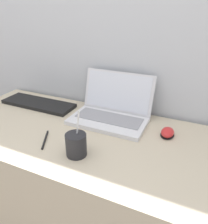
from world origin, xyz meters
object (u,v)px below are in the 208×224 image
at_px(drink_cup, 76,144).
at_px(computer_mouse, 168,133).
at_px(laptop, 112,110).
at_px(external_keyboard, 38,104).
at_px(pen, 45,140).

distance_m(drink_cup, computer_mouse, 0.42).
height_order(laptop, computer_mouse, laptop).
bearing_deg(external_keyboard, drink_cup, -34.93).
xyz_separation_m(drink_cup, pen, (-0.18, 0.03, -0.04)).
bearing_deg(drink_cup, pen, 171.27).
bearing_deg(laptop, drink_cup, -91.39).
bearing_deg(computer_mouse, laptop, 171.24).
bearing_deg(laptop, computer_mouse, -8.76).
relative_size(drink_cup, computer_mouse, 2.29).
height_order(drink_cup, external_keyboard, drink_cup).
relative_size(laptop, external_keyboard, 0.86).
distance_m(laptop, pen, 0.36).
height_order(laptop, pen, laptop).
distance_m(laptop, computer_mouse, 0.30).
bearing_deg(laptop, external_keyboard, -177.34).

